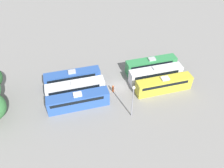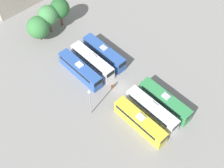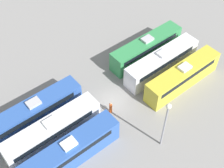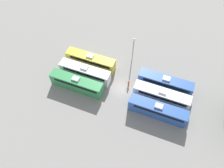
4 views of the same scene
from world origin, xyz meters
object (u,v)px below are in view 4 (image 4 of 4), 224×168
(light_pole, at_px, (133,46))
(bus_3, at_px, (165,83))
(bus_5, at_px, (158,110))
(worker_person, at_px, (129,83))
(bus_4, at_px, (162,96))
(bus_0, at_px, (91,60))
(bus_2, at_px, (77,83))
(bus_1, at_px, (85,72))

(light_pole, bearing_deg, bus_3, 62.09)
(bus_5, relative_size, worker_person, 6.56)
(bus_4, bearing_deg, light_pole, -132.27)
(bus_0, xyz_separation_m, worker_person, (2.44, 10.33, -0.88))
(bus_4, relative_size, bus_5, 1.00)
(bus_0, relative_size, bus_2, 1.00)
(bus_5, bearing_deg, bus_3, -178.84)
(bus_2, distance_m, bus_4, 18.46)
(bus_0, xyz_separation_m, bus_4, (3.56, 17.99, 0.00))
(bus_1, distance_m, light_pole, 12.47)
(bus_2, distance_m, worker_person, 11.49)
(bus_2, height_order, bus_3, same)
(bus_1, xyz_separation_m, bus_4, (-0.09, 17.74, 0.00))
(bus_1, distance_m, worker_person, 10.18)
(bus_4, xyz_separation_m, light_pole, (-8.42, -9.26, 3.35))
(bus_0, distance_m, bus_1, 3.66)
(worker_person, bearing_deg, bus_3, 107.54)
(worker_person, xyz_separation_m, light_pole, (-7.30, -1.60, 4.23))
(bus_1, relative_size, bus_2, 1.00)
(bus_1, bearing_deg, bus_3, 101.57)
(bus_0, bearing_deg, worker_person, 76.69)
(bus_1, bearing_deg, bus_4, 90.30)
(bus_2, bearing_deg, light_pole, 143.61)
(bus_4, bearing_deg, bus_5, 1.73)
(bus_4, xyz_separation_m, bus_5, (3.64, 0.11, 0.00))
(light_pole, bearing_deg, bus_4, 47.73)
(bus_0, relative_size, worker_person, 6.56)
(bus_0, bearing_deg, bus_2, -0.93)
(bus_5, bearing_deg, bus_2, -90.18)
(bus_3, bearing_deg, bus_0, -90.10)
(worker_person, relative_size, light_pole, 0.24)
(bus_1, bearing_deg, worker_person, 96.86)
(bus_1, distance_m, bus_3, 18.07)
(bus_2, bearing_deg, bus_3, 111.49)
(bus_5, relative_size, light_pole, 1.60)
(bus_0, xyz_separation_m, bus_2, (7.14, -0.12, 0.00))
(bus_5, distance_m, worker_person, 9.16)
(bus_0, bearing_deg, light_pole, 119.09)
(bus_1, relative_size, worker_person, 6.56)
(bus_0, height_order, light_pole, light_pole)
(bus_2, xyz_separation_m, bus_3, (-7.11, 18.07, 0.00))
(bus_4, distance_m, worker_person, 7.80)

